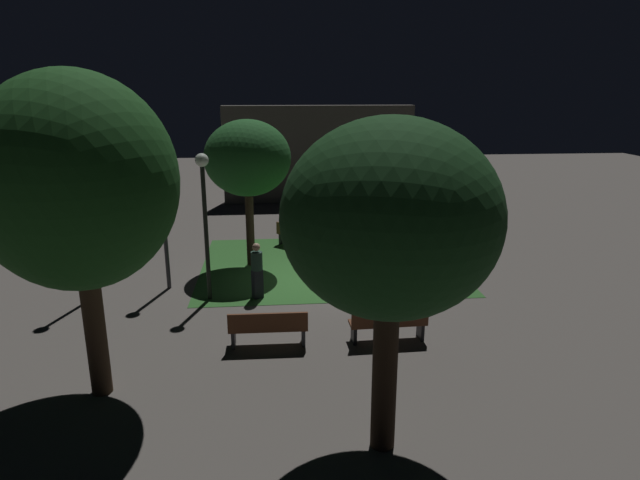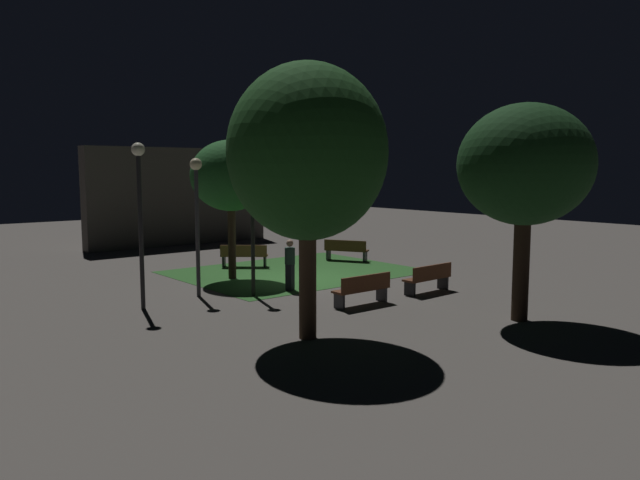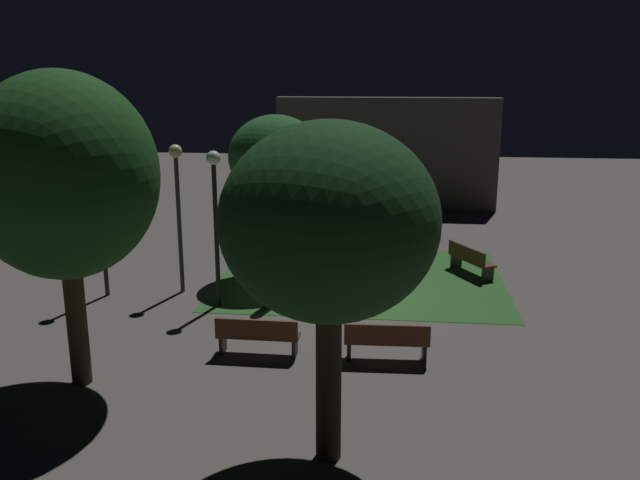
{
  "view_description": "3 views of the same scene",
  "coord_description": "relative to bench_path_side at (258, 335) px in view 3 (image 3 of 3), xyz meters",
  "views": [
    {
      "loc": [
        -1.23,
        -15.66,
        5.77
      ],
      "look_at": [
        0.18,
        -0.07,
        1.29
      ],
      "focal_mm": 30.35,
      "sensor_mm": 36.0,
      "label": 1
    },
    {
      "loc": [
        -12.98,
        -16.51,
        3.78
      ],
      "look_at": [
        0.62,
        -0.02,
        1.31
      ],
      "focal_mm": 34.44,
      "sensor_mm": 36.0,
      "label": 2
    },
    {
      "loc": [
        1.39,
        -17.62,
        6.1
      ],
      "look_at": [
        -0.59,
        0.85,
        1.29
      ],
      "focal_mm": 37.65,
      "sensor_mm": 36.0,
      "label": 3
    }
  ],
  "objects": [
    {
      "name": "tree_back_right",
      "position": [
        -3.24,
        -1.62,
        3.65
      ],
      "size": [
        3.52,
        3.52,
        6.08
      ],
      "color": "#423021",
      "rests_on": "ground"
    },
    {
      "name": "lamp_post_plaza_east",
      "position": [
        -2.94,
        4.01,
        2.35
      ],
      "size": [
        0.36,
        0.36,
        4.11
      ],
      "color": "#333338",
      "rests_on": "ground"
    },
    {
      "name": "ground_plane",
      "position": [
        1.39,
        4.34,
        -0.48
      ],
      "size": [
        60.0,
        60.0,
        0.0
      ],
      "primitive_type": "plane",
      "color": "#56514C"
    },
    {
      "name": "bench_near_trees",
      "position": [
        1.09,
        7.82,
        0.0
      ],
      "size": [
        1.68,
        1.53,
        0.88
      ],
      "color": "brown",
      "rests_on": "ground"
    },
    {
      "name": "tree_right_canopy",
      "position": [
        1.89,
        -3.72,
        3.38
      ],
      "size": [
        3.28,
        3.28,
        5.39
      ],
      "color": "#2D2116",
      "rests_on": "ground"
    },
    {
      "name": "grass_lawn",
      "position": [
        1.96,
        5.72,
        -0.48
      ],
      "size": [
        8.3,
        6.64,
        0.01
      ],
      "primitive_type": "cube",
      "color": "#2D6028",
      "rests_on": "ground"
    },
    {
      "name": "bench_path_side",
      "position": [
        0.0,
        0.0,
        0.0
      ],
      "size": [
        1.81,
        0.51,
        0.88
      ],
      "color": "brown",
      "rests_on": "ground"
    },
    {
      "name": "bench_lawn_edge",
      "position": [
        2.78,
        0.0,
        0.0
      ],
      "size": [
        1.82,
        0.54,
        0.88
      ],
      "color": "brown",
      "rests_on": "ground"
    },
    {
      "name": "building_wall_backdrop",
      "position": [
        2.55,
        16.04,
        1.94
      ],
      "size": [
        9.54,
        0.8,
        4.83
      ],
      "primitive_type": "cube",
      "color": "#4C4742",
      "rests_on": "ground"
    },
    {
      "name": "tree_left_canopy",
      "position": [
        -0.58,
        5.95,
        3.06
      ],
      "size": [
        2.76,
        2.76,
        4.77
      ],
      "color": "#2D2116",
      "rests_on": "ground"
    },
    {
      "name": "pedestrian",
      "position": [
        -0.31,
        2.98,
        0.37
      ],
      "size": [
        0.34,
        0.32,
        1.61
      ],
      "color": "black",
      "rests_on": "ground"
    },
    {
      "name": "lamp_post_near_wall",
      "position": [
        -4.9,
        3.48,
        2.57
      ],
      "size": [
        0.36,
        0.36,
        4.48
      ],
      "color": "black",
      "rests_on": "ground"
    },
    {
      "name": "lamp_post_path_center",
      "position": [
        -1.64,
        3.02,
        2.33
      ],
      "size": [
        0.36,
        0.36,
        4.08
      ],
      "color": "black",
      "rests_on": "ground"
    },
    {
      "name": "bench_back_row",
      "position": [
        5.21,
        6.5,
        0.0
      ],
      "size": [
        1.3,
        1.8,
        0.88
      ],
      "color": "#512D19",
      "rests_on": "ground"
    }
  ]
}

